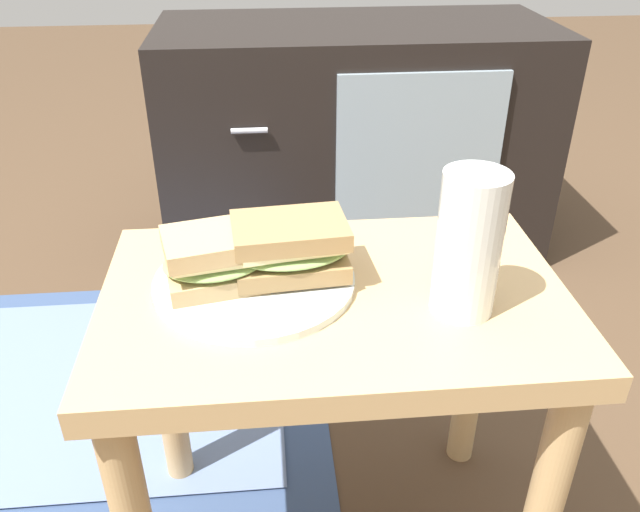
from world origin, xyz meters
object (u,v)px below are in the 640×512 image
at_px(sandwich_back, 290,247).
at_px(tv_cabinet, 354,140).
at_px(beer_glass, 468,247).
at_px(sandwich_front, 215,259).
at_px(plate, 255,281).

bearing_deg(sandwich_back, tv_cabinet, 77.19).
bearing_deg(sandwich_back, beer_glass, -22.06).
relative_size(sandwich_back, beer_glass, 0.91).
xyz_separation_m(tv_cabinet, sandwich_front, (-0.30, -0.93, 0.21)).
height_order(tv_cabinet, sandwich_front, tv_cabinet).
distance_m(tv_cabinet, plate, 0.97).
relative_size(tv_cabinet, sandwich_front, 6.97).
bearing_deg(tv_cabinet, sandwich_front, -107.74).
distance_m(sandwich_front, sandwich_back, 0.09).
bearing_deg(plate, sandwich_back, 8.55).
bearing_deg(sandwich_front, tv_cabinet, 72.26).
height_order(tv_cabinet, plate, tv_cabinet).
height_order(sandwich_front, beer_glass, beer_glass).
bearing_deg(beer_glass, sandwich_back, 157.94).
distance_m(sandwich_back, beer_glass, 0.21).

